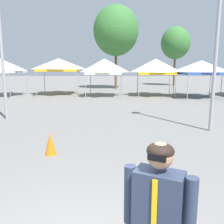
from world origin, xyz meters
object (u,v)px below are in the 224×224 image
(canopy_tent_behind_center, at_px, (59,65))
(canopy_tent_center, at_px, (202,67))
(canopy_tent_far_right, at_px, (156,67))
(light_pole_opposite_side, at_px, (220,14))
(traffic_cone_lot_center, at_px, (51,143))
(canopy_tent_behind_right, at_px, (105,67))
(tree_behind_tents_left, at_px, (176,43))
(tree_behind_tents_right, at_px, (117,31))
(person_foreground, at_px, (158,223))
(light_pole_near_lift, at_px, (0,15))

(canopy_tent_behind_center, xyz_separation_m, canopy_tent_center, (11.96, -2.15, -0.22))
(canopy_tent_behind_center, xyz_separation_m, canopy_tent_far_right, (8.50, -1.03, -0.15))
(canopy_tent_far_right, distance_m, light_pole_opposite_side, 11.90)
(canopy_tent_behind_center, relative_size, traffic_cone_lot_center, 5.82)
(canopy_tent_behind_center, bearing_deg, canopy_tent_center, -10.21)
(canopy_tent_behind_right, height_order, canopy_tent_center, canopy_tent_behind_right)
(canopy_tent_behind_center, xyz_separation_m, traffic_cone_lot_center, (3.06, -15.38, -2.32))
(canopy_tent_behind_right, distance_m, tree_behind_tents_left, 15.92)
(canopy_tent_behind_center, xyz_separation_m, tree_behind_tents_right, (5.21, 6.18, 3.82))
(canopy_tent_behind_center, distance_m, canopy_tent_far_right, 8.56)
(person_foreground, bearing_deg, canopy_tent_far_right, 80.01)
(canopy_tent_center, height_order, traffic_cone_lot_center, canopy_tent_center)
(canopy_tent_far_right, xyz_separation_m, person_foreground, (-3.32, -18.83, -1.46))
(canopy_tent_behind_center, bearing_deg, light_pole_opposite_side, -56.20)
(canopy_tent_far_right, relative_size, tree_behind_tents_right, 0.36)
(canopy_tent_behind_center, distance_m, canopy_tent_center, 12.15)
(canopy_tent_behind_center, bearing_deg, tree_behind_tents_left, 40.41)
(canopy_tent_behind_center, relative_size, light_pole_near_lift, 0.45)
(light_pole_near_lift, height_order, tree_behind_tents_left, light_pole_near_lift)
(canopy_tent_behind_center, relative_size, tree_behind_tents_left, 0.48)
(light_pole_near_lift, bearing_deg, light_pole_opposite_side, -13.61)
(canopy_tent_behind_right, height_order, tree_behind_tents_left, tree_behind_tents_left)
(canopy_tent_center, xyz_separation_m, light_pole_opposite_side, (-3.39, -10.64, 1.84))
(canopy_tent_behind_right, bearing_deg, canopy_tent_center, -5.40)
(canopy_tent_behind_right, relative_size, canopy_tent_far_right, 0.95)
(person_foreground, relative_size, tree_behind_tents_left, 0.23)
(person_foreground, bearing_deg, canopy_tent_behind_right, 93.22)
(person_foreground, height_order, tree_behind_tents_left, tree_behind_tents_left)
(light_pole_near_lift, bearing_deg, canopy_tent_far_right, 47.95)
(light_pole_opposite_side, height_order, tree_behind_tents_left, tree_behind_tents_left)
(canopy_tent_behind_right, height_order, person_foreground, canopy_tent_behind_right)
(canopy_tent_behind_center, height_order, person_foreground, canopy_tent_behind_center)
(canopy_tent_far_right, height_order, light_pole_near_lift, light_pole_near_lift)
(canopy_tent_behind_right, distance_m, light_pole_opposite_side, 12.34)
(canopy_tent_center, bearing_deg, traffic_cone_lot_center, -123.93)
(light_pole_near_lift, height_order, light_pole_opposite_side, light_pole_near_lift)
(canopy_tent_far_right, bearing_deg, person_foreground, -99.99)
(canopy_tent_behind_center, height_order, light_pole_near_lift, light_pole_near_lift)
(tree_behind_tents_left, bearing_deg, canopy_tent_center, -95.46)
(canopy_tent_center, height_order, tree_behind_tents_right, tree_behind_tents_right)
(canopy_tent_far_right, xyz_separation_m, tree_behind_tents_right, (-3.29, 7.21, 3.97))
(canopy_tent_behind_center, xyz_separation_m, light_pole_near_lift, (-0.20, -10.67, 2.04))
(person_foreground, xyz_separation_m, traffic_cone_lot_center, (-2.12, 4.48, -0.71))
(traffic_cone_lot_center, bearing_deg, canopy_tent_behind_right, 85.56)
(traffic_cone_lot_center, bearing_deg, person_foreground, -64.62)
(canopy_tent_center, distance_m, light_pole_opposite_side, 11.32)
(light_pole_opposite_side, distance_m, traffic_cone_lot_center, 7.25)
(canopy_tent_behind_center, distance_m, person_foreground, 20.59)
(person_foreground, relative_size, tree_behind_tents_right, 0.19)
(person_foreground, height_order, tree_behind_tents_right, tree_behind_tents_right)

